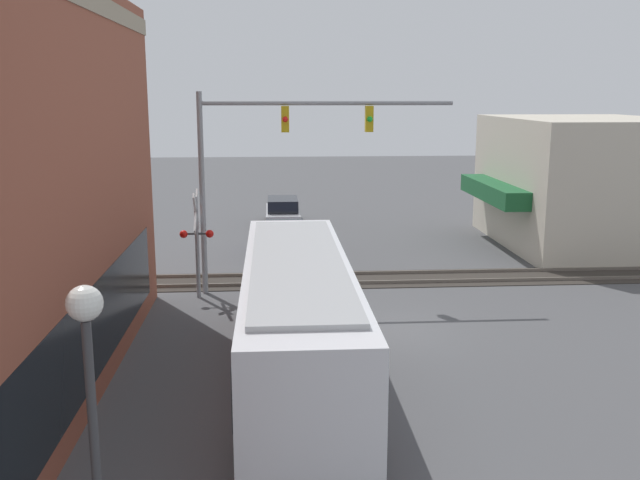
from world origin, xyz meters
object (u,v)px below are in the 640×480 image
streetlamp (94,440)px  city_bus (297,315)px  crossing_signal (197,234)px  parked_car_blue (285,239)px  parked_car_silver (283,212)px  pedestrian_at_crossing (253,268)px

streetlamp → city_bus: bearing=-18.4°
crossing_signal → streetlamp: bearing=-178.6°
city_bus → parked_car_blue: 14.54m
parked_car_silver → crossing_signal: bearing=167.1°
streetlamp → pedestrian_at_crossing: 16.99m
streetlamp → pedestrian_at_crossing: streetlamp is taller
city_bus → parked_car_silver: 21.83m
crossing_signal → pedestrian_at_crossing: bearing=-73.3°
city_bus → crossing_signal: 8.42m
parked_car_silver → pedestrian_at_crossing: bearing=174.4°
crossing_signal → pedestrian_at_crossing: 2.41m
crossing_signal → pedestrian_at_crossing: size_ratio=2.13×
city_bus → parked_car_silver: bearing=-0.0°
crossing_signal → streetlamp: size_ratio=0.78×
city_bus → parked_car_silver: (21.80, -0.00, -1.07)m
crossing_signal → streetlamp: 16.25m
streetlamp → parked_car_blue: 23.25m
parked_car_blue → pedestrian_at_crossing: (-6.16, 1.31, 0.25)m
crossing_signal → parked_car_silver: crossing_signal is taller
streetlamp → pedestrian_at_crossing: size_ratio=2.73×
crossing_signal → parked_car_silver: 14.48m
streetlamp → parked_car_blue: bearing=-7.0°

